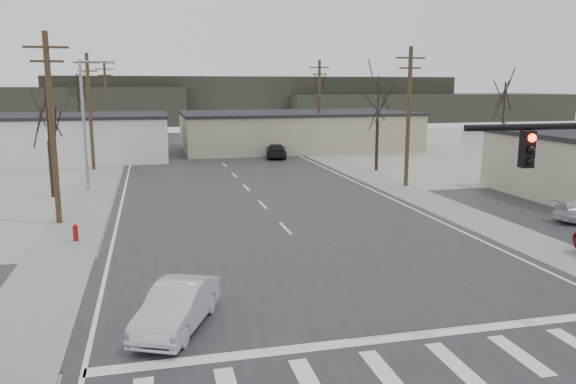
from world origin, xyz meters
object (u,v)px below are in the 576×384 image
at_px(car_far_a, 276,151).
at_px(car_far_b, 145,136).
at_px(fire_hydrant, 76,233).
at_px(sedan_crossing, 177,307).

relative_size(car_far_a, car_far_b, 1.20).
bearing_deg(car_far_b, car_far_a, -53.33).
bearing_deg(fire_hydrant, car_far_a, 60.39).
bearing_deg(car_far_a, car_far_b, -47.17).
bearing_deg(car_far_a, fire_hydrant, 70.33).
relative_size(sedan_crossing, car_far_b, 1.02).
xyz_separation_m(sedan_crossing, car_far_a, (11.79, 39.11, 0.02)).
relative_size(fire_hydrant, car_far_b, 0.21).
xyz_separation_m(fire_hydrant, car_far_a, (15.98, 28.11, 0.31)).
distance_m(sedan_crossing, car_far_a, 40.85).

